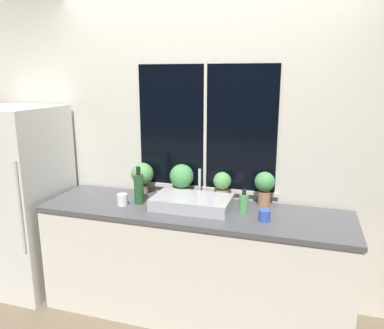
# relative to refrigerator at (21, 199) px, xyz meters

# --- Properties ---
(wall_back) EXTENTS (8.00, 0.09, 2.70)m
(wall_back) POSITION_rel_refrigerator_xyz_m (1.57, 0.41, 0.54)
(wall_back) COLOR beige
(wall_back) RESTS_ON ground_plane
(wall_left) EXTENTS (0.06, 7.00, 2.70)m
(wall_left) POSITION_rel_refrigerator_xyz_m (-0.62, 1.22, 0.54)
(wall_left) COLOR beige
(wall_left) RESTS_ON ground_plane
(counter) EXTENTS (2.37, 0.65, 0.88)m
(counter) POSITION_rel_refrigerator_xyz_m (1.57, 0.03, -0.37)
(counter) COLOR silver
(counter) RESTS_ON ground_plane
(refrigerator) EXTENTS (0.68, 0.71, 1.62)m
(refrigerator) POSITION_rel_refrigerator_xyz_m (0.00, 0.00, 0.00)
(refrigerator) COLOR silver
(refrigerator) RESTS_ON ground_plane
(sink) EXTENTS (0.59, 0.41, 0.26)m
(sink) POSITION_rel_refrigerator_xyz_m (1.56, 0.06, 0.12)
(sink) COLOR #ADADB2
(sink) RESTS_ON counter
(potted_plant_far_left) EXTENTS (0.19, 0.19, 0.27)m
(potted_plant_far_left) POSITION_rel_refrigerator_xyz_m (1.05, 0.28, 0.23)
(potted_plant_far_left) COLOR #9E6B4C
(potted_plant_far_left) RESTS_ON counter
(potted_plant_center_left) EXTENTS (0.20, 0.20, 0.28)m
(potted_plant_center_left) POSITION_rel_refrigerator_xyz_m (1.40, 0.28, 0.24)
(potted_plant_center_left) COLOR #9E6B4C
(potted_plant_center_left) RESTS_ON counter
(potted_plant_center_right) EXTENTS (0.14, 0.14, 0.24)m
(potted_plant_center_right) POSITION_rel_refrigerator_xyz_m (1.74, 0.28, 0.21)
(potted_plant_center_right) COLOR #9E6B4C
(potted_plant_center_right) RESTS_ON counter
(potted_plant_far_right) EXTENTS (0.16, 0.16, 0.27)m
(potted_plant_far_right) POSITION_rel_refrigerator_xyz_m (2.08, 0.28, 0.24)
(potted_plant_far_right) COLOR #9E6B4C
(potted_plant_far_right) RESTS_ON counter
(soap_bottle) EXTENTS (0.07, 0.07, 0.18)m
(soap_bottle) POSITION_rel_refrigerator_xyz_m (1.95, 0.07, 0.14)
(soap_bottle) COLOR #519E5B
(soap_bottle) RESTS_ON counter
(bottle_tall) EXTENTS (0.08, 0.08, 0.30)m
(bottle_tall) POSITION_rel_refrigerator_xyz_m (1.12, 0.03, 0.20)
(bottle_tall) COLOR #235128
(bottle_tall) RESTS_ON counter
(mug_white) EXTENTS (0.08, 0.08, 0.09)m
(mug_white) POSITION_rel_refrigerator_xyz_m (1.02, -0.05, 0.12)
(mug_white) COLOR white
(mug_white) RESTS_ON counter
(mug_blue) EXTENTS (0.08, 0.08, 0.08)m
(mug_blue) POSITION_rel_refrigerator_xyz_m (2.12, -0.04, 0.11)
(mug_blue) COLOR #3351AD
(mug_blue) RESTS_ON counter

